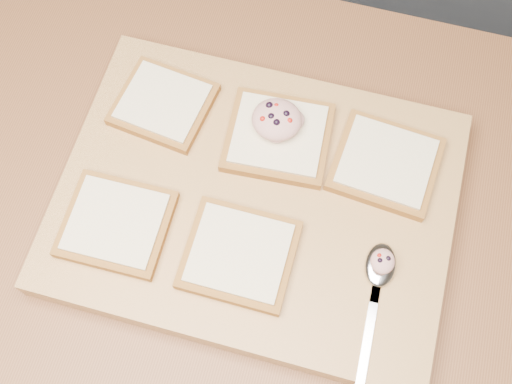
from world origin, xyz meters
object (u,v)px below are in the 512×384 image
bread_far_center (278,137)px  spoon (379,276)px  tuna_salad_dollop (277,119)px  cutting_board (256,202)px

bread_far_center → spoon: size_ratio=0.74×
tuna_salad_dollop → spoon: (0.17, -0.16, -0.03)m
cutting_board → bread_far_center: bearing=85.5°
cutting_board → spoon: spoon is taller
tuna_salad_dollop → bread_far_center: bearing=-63.3°
bread_far_center → tuna_salad_dollop: bearing=116.7°
cutting_board → bread_far_center: bread_far_center is taller
tuna_salad_dollop → spoon: size_ratio=0.34×
bread_far_center → tuna_salad_dollop: size_ratio=2.16×
cutting_board → bread_far_center: 0.09m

